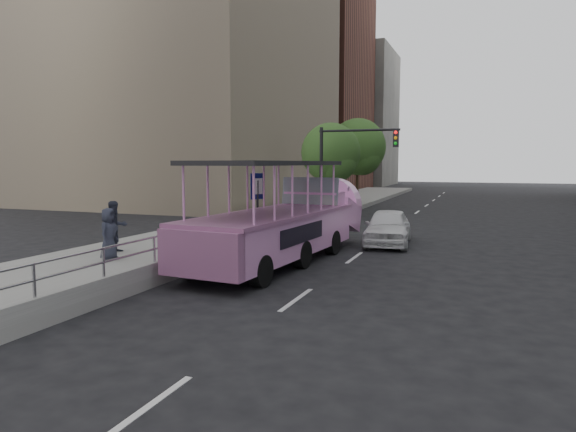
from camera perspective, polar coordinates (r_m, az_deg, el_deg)
name	(u,v)px	position (r m, az deg, el deg)	size (l,w,h in m)	color
ground	(288,279)	(14.91, -0.05, -7.04)	(160.00, 160.00, 0.00)	black
sidewalk	(253,226)	(26.18, -3.94, -1.09)	(5.50, 80.00, 0.30)	gray
kerb_wall	(224,246)	(17.88, -7.11, -3.34)	(0.24, 30.00, 0.36)	#A4A49F
guardrail	(224,227)	(17.79, -7.14, -1.23)	(0.07, 22.00, 0.71)	#A9A8AD
duck_boat	(287,223)	(17.72, -0.12, -0.81)	(3.25, 10.42, 3.41)	black
car	(388,227)	(21.43, 11.03, -1.18)	(1.74, 4.30, 1.47)	white
pedestrian_mid	(115,227)	(18.43, -18.65, -1.13)	(0.86, 0.67, 1.76)	#2B3040
pedestrian_far	(109,234)	(17.07, -19.30, -1.89)	(0.80, 0.52, 1.64)	#2B3040
parking_sign	(258,203)	(19.21, -3.40, 1.42)	(0.29, 0.62, 2.96)	black
traffic_signal	(343,160)	(26.96, 6.15, 6.22)	(4.20, 0.32, 5.20)	black
street_tree_near	(332,155)	(30.69, 4.91, 6.79)	(3.52, 3.52, 5.72)	#322017
street_tree_far	(359,149)	(36.46, 7.86, 7.39)	(3.97, 3.97, 6.45)	#322017
midrise_brick	(291,86)	(66.49, 0.33, 14.28)	(18.00, 16.00, 26.00)	brown
midrise_stone_b	(340,119)	(80.68, 5.77, 10.63)	(16.00, 14.00, 20.00)	gray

